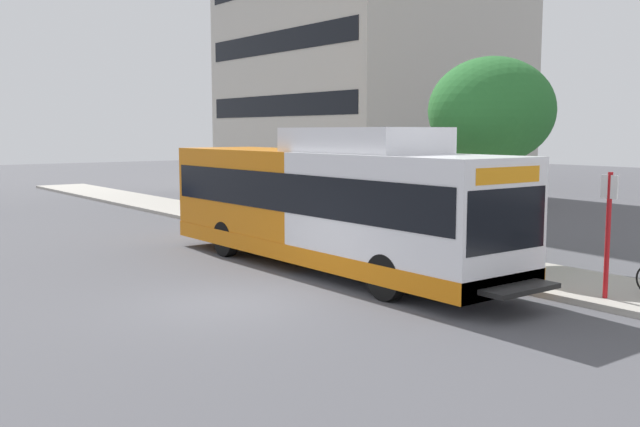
# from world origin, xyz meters

# --- Properties ---
(ground_plane) EXTENTS (120.00, 120.00, 0.00)m
(ground_plane) POSITION_xyz_m (0.00, 8.00, 0.00)
(ground_plane) COLOR #4C4C51
(sidewalk_curb) EXTENTS (3.00, 56.00, 0.14)m
(sidewalk_curb) POSITION_xyz_m (7.00, 6.00, 0.07)
(sidewalk_curb) COLOR #A8A399
(sidewalk_curb) RESTS_ON ground
(transit_bus) EXTENTS (2.58, 12.25, 3.65)m
(transit_bus) POSITION_xyz_m (3.85, 1.78, 1.70)
(transit_bus) COLOR white
(transit_bus) RESTS_ON ground
(bus_stop_sign_pole) EXTENTS (0.10, 0.36, 2.60)m
(bus_stop_sign_pole) POSITION_xyz_m (6.06, -4.73, 1.65)
(bus_stop_sign_pole) COLOR red
(bus_stop_sign_pole) RESTS_ON sidewalk_curb
(street_tree_near_stop) EXTENTS (3.35, 3.35, 5.39)m
(street_tree_near_stop) POSITION_xyz_m (7.89, -0.13, 4.09)
(street_tree_near_stop) COLOR #4C3823
(street_tree_near_stop) RESTS_ON sidewalk_curb
(lattice_comm_tower) EXTENTS (1.10, 1.10, 31.42)m
(lattice_comm_tower) POSITION_xyz_m (25.58, 33.62, 10.52)
(lattice_comm_tower) COLOR #B7B7BC
(lattice_comm_tower) RESTS_ON ground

